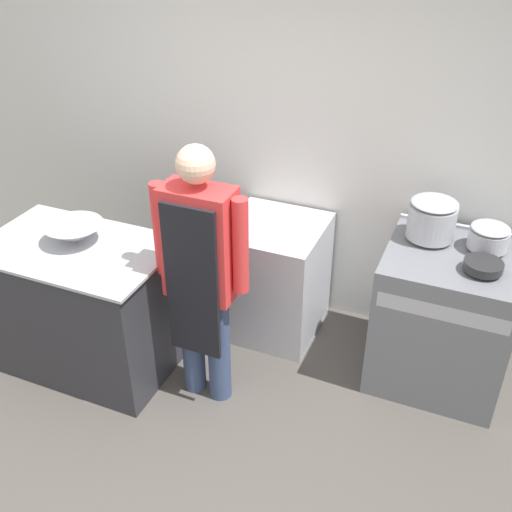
% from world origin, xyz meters
% --- Properties ---
extents(ground_plane, '(14.00, 14.00, 0.00)m').
position_xyz_m(ground_plane, '(0.00, 0.00, 0.00)').
color(ground_plane, '#4C4742').
extents(wall_back, '(8.00, 0.05, 2.70)m').
position_xyz_m(wall_back, '(0.00, 2.02, 1.35)').
color(wall_back, white).
rests_on(wall_back, ground_plane).
extents(prep_counter, '(1.18, 0.75, 0.91)m').
position_xyz_m(prep_counter, '(-1.00, 0.80, 0.45)').
color(prep_counter, '#2D2D33').
rests_on(prep_counter, ground_plane).
extents(stove, '(0.80, 0.76, 0.95)m').
position_xyz_m(stove, '(1.19, 1.57, 0.47)').
color(stove, slate).
rests_on(stove, ground_plane).
extents(fridge_unit, '(0.66, 0.68, 0.84)m').
position_xyz_m(fridge_unit, '(0.01, 1.63, 0.42)').
color(fridge_unit, silver).
rests_on(fridge_unit, ground_plane).
extents(person_cook, '(0.58, 0.24, 1.69)m').
position_xyz_m(person_cook, '(-0.13, 0.82, 0.95)').
color(person_cook, '#38476B').
rests_on(person_cook, ground_plane).
extents(mixing_bowl, '(0.37, 0.37, 0.13)m').
position_xyz_m(mixing_bowl, '(-1.02, 0.85, 0.97)').
color(mixing_bowl, '#B2B5BC').
rests_on(mixing_bowl, prep_counter).
extents(stock_pot, '(0.29, 0.29, 0.26)m').
position_xyz_m(stock_pot, '(1.01, 1.70, 1.08)').
color(stock_pot, '#B2B5BC').
rests_on(stock_pot, stove).
extents(saute_pan, '(0.22, 0.22, 0.05)m').
position_xyz_m(saute_pan, '(1.35, 1.43, 0.97)').
color(saute_pan, '#262628').
rests_on(saute_pan, stove).
extents(sauce_pot, '(0.24, 0.24, 0.15)m').
position_xyz_m(sauce_pot, '(1.35, 1.70, 1.02)').
color(sauce_pot, '#B2B5BC').
rests_on(sauce_pot, stove).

